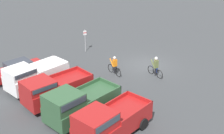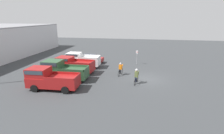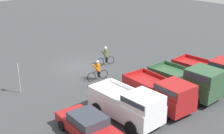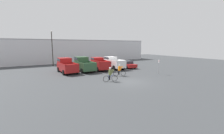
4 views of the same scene
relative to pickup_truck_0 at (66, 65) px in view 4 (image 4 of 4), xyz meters
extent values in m
plane|color=#383A3D|center=(4.90, -10.02, -1.14)|extent=(80.00, 80.00, 0.00)
cube|color=silver|center=(4.90, 19.67, 1.56)|extent=(41.55, 15.37, 5.41)
cube|color=gray|center=(4.90, 19.67, 4.37)|extent=(41.55, 15.37, 0.20)
cube|color=maroon|center=(0.02, -0.46, -0.30)|extent=(2.27, 5.24, 1.00)
cube|color=maroon|center=(-0.05, 1.09, 0.65)|extent=(1.97, 2.14, 0.89)
cube|color=#333D47|center=(-0.05, 1.09, 0.84)|extent=(2.02, 1.98, 0.39)
cube|color=maroon|center=(-0.92, -1.53, 0.33)|extent=(0.22, 3.09, 0.25)
cube|color=maroon|center=(1.05, -1.44, 0.33)|extent=(0.22, 3.09, 0.25)
cube|color=maroon|center=(0.13, -2.99, 0.33)|extent=(2.05, 0.17, 0.25)
cylinder|color=black|center=(-1.07, 1.09, -0.76)|extent=(0.25, 0.77, 0.76)
cylinder|color=black|center=(0.97, 1.18, -0.76)|extent=(0.25, 0.77, 0.76)
cylinder|color=black|center=(-0.93, -2.10, -0.76)|extent=(0.25, 0.77, 0.76)
cylinder|color=black|center=(1.11, -2.01, -0.76)|extent=(0.25, 0.77, 0.76)
cube|color=#2D5133|center=(2.82, -0.51, -0.26)|extent=(2.16, 5.19, 1.03)
cube|color=#2D5133|center=(2.80, 1.04, 0.71)|extent=(1.95, 2.09, 0.92)
cube|color=#333D47|center=(2.80, 1.04, 0.91)|extent=(2.01, 1.93, 0.40)
cube|color=#2D5133|center=(1.83, -1.56, 0.38)|extent=(0.12, 3.09, 0.25)
cube|color=#2D5133|center=(3.84, -1.53, 0.38)|extent=(0.12, 3.09, 0.25)
cube|color=#2D5133|center=(2.86, -3.05, 0.38)|extent=(2.09, 0.11, 0.25)
cylinder|color=black|center=(1.75, 1.07, -0.74)|extent=(0.23, 0.81, 0.81)
cylinder|color=black|center=(3.84, 1.10, -0.74)|extent=(0.23, 0.81, 0.81)
cylinder|color=black|center=(1.80, -2.12, -0.74)|extent=(0.23, 0.81, 0.81)
cylinder|color=black|center=(3.89, -2.09, -0.74)|extent=(0.23, 0.81, 0.81)
cube|color=maroon|center=(5.62, -0.58, -0.23)|extent=(2.39, 5.08, 1.10)
cube|color=maroon|center=(5.74, 0.90, 0.63)|extent=(2.00, 2.11, 0.64)
cube|color=#333D47|center=(5.74, 0.90, 0.77)|extent=(2.05, 1.96, 0.28)
cube|color=maroon|center=(4.58, -1.49, 0.44)|extent=(0.31, 2.96, 0.25)
cube|color=maroon|center=(6.51, -1.64, 0.44)|extent=(0.31, 2.96, 0.25)
cube|color=maroon|center=(5.43, -3.00, 0.44)|extent=(2.01, 0.24, 0.25)
cylinder|color=black|center=(4.74, 1.02, -0.74)|extent=(0.28, 0.81, 0.80)
cylinder|color=black|center=(6.74, 0.87, -0.74)|extent=(0.28, 0.81, 0.80)
cylinder|color=black|center=(4.50, -2.03, -0.74)|extent=(0.28, 0.81, 0.80)
cylinder|color=black|center=(6.50, -2.19, -0.74)|extent=(0.28, 0.81, 0.80)
cube|color=white|center=(8.42, -0.75, -0.21)|extent=(2.00, 4.82, 1.09)
cube|color=white|center=(8.41, 0.69, 0.66)|extent=(1.82, 1.93, 0.65)
cube|color=#333D47|center=(8.41, 0.69, 0.81)|extent=(1.88, 1.78, 0.29)
cube|color=white|center=(7.48, -1.71, 0.46)|extent=(0.10, 2.88, 0.25)
cube|color=white|center=(9.37, -1.70, 0.46)|extent=(0.10, 2.88, 0.25)
cube|color=white|center=(8.43, -3.11, 0.46)|extent=(1.97, 0.09, 0.25)
cylinder|color=black|center=(7.43, 0.74, -0.71)|extent=(0.23, 0.86, 0.86)
cylinder|color=black|center=(9.40, 0.75, -0.71)|extent=(0.23, 0.86, 0.86)
cylinder|color=black|center=(7.45, -2.24, -0.71)|extent=(0.23, 0.86, 0.86)
cylinder|color=black|center=(9.41, -2.23, -0.71)|extent=(0.23, 0.86, 0.86)
cube|color=maroon|center=(11.22, -0.78, -0.59)|extent=(2.09, 4.52, 0.58)
cube|color=#2D333D|center=(11.22, -0.78, -0.05)|extent=(1.74, 2.09, 0.50)
cylinder|color=black|center=(10.44, 0.69, -0.84)|extent=(0.22, 0.61, 0.60)
cylinder|color=black|center=(12.21, 0.56, -0.84)|extent=(0.22, 0.61, 0.60)
cylinder|color=black|center=(10.23, -2.12, -0.84)|extent=(0.22, 0.61, 0.60)
cylinder|color=black|center=(12.00, -2.25, -0.84)|extent=(0.22, 0.61, 0.60)
torus|color=black|center=(6.32, -6.72, -0.79)|extent=(0.75, 0.19, 0.75)
torus|color=black|center=(5.24, -6.51, -0.79)|extent=(0.75, 0.19, 0.75)
cylinder|color=black|center=(5.78, -6.61, -0.60)|extent=(0.57, 0.14, 0.40)
cylinder|color=black|center=(5.78, -6.61, -0.39)|extent=(0.60, 0.15, 0.04)
cylinder|color=black|center=(5.59, -6.58, -0.60)|extent=(0.04, 0.04, 0.37)
cylinder|color=black|center=(6.19, -6.69, -0.37)|extent=(0.11, 0.46, 0.02)
cylinder|color=black|center=(5.69, -6.50, -0.65)|extent=(0.14, 0.14, 0.56)
cylinder|color=black|center=(5.65, -6.68, -0.65)|extent=(0.14, 0.14, 0.56)
cube|color=orange|center=(5.72, -6.60, -0.07)|extent=(0.30, 0.40, 0.59)
cylinder|color=orange|center=(5.97, -6.48, -0.07)|extent=(0.55, 0.19, 0.64)
cylinder|color=orange|center=(5.91, -6.81, -0.07)|extent=(0.55, 0.19, 0.64)
sphere|color=tan|center=(5.75, -6.61, 0.33)|extent=(0.22, 0.22, 0.22)
sphere|color=silver|center=(5.75, -6.61, 0.38)|extent=(0.24, 0.24, 0.24)
torus|color=black|center=(3.61, -8.86, -0.79)|extent=(0.74, 0.19, 0.75)
torus|color=black|center=(2.57, -8.66, -0.79)|extent=(0.74, 0.19, 0.75)
cylinder|color=#233D9E|center=(3.09, -8.76, -0.61)|extent=(0.55, 0.14, 0.40)
cylinder|color=#233D9E|center=(3.09, -8.76, -0.40)|extent=(0.58, 0.15, 0.04)
cylinder|color=#233D9E|center=(2.91, -8.72, -0.61)|extent=(0.04, 0.04, 0.37)
cylinder|color=#233D9E|center=(3.48, -8.83, -0.37)|extent=(0.11, 0.46, 0.02)
cylinder|color=black|center=(3.00, -8.65, -0.65)|extent=(0.14, 0.14, 0.56)
cylinder|color=black|center=(2.97, -8.82, -0.65)|extent=(0.14, 0.14, 0.56)
cube|color=#5B6638|center=(3.04, -8.75, -0.05)|extent=(0.30, 0.40, 0.65)
cylinder|color=#5B6638|center=(3.28, -8.62, -0.05)|extent=(0.53, 0.19, 0.70)
cylinder|color=#5B6638|center=(3.22, -8.95, -0.05)|extent=(0.53, 0.19, 0.70)
sphere|color=tan|center=(3.06, -8.75, 0.40)|extent=(0.24, 0.24, 0.24)
sphere|color=silver|center=(3.06, -8.75, 0.46)|extent=(0.27, 0.27, 0.27)
cylinder|color=#9E9EA3|center=(11.48, -8.43, 0.01)|extent=(0.06, 0.06, 2.29)
cube|color=white|center=(11.48, -8.43, 0.83)|extent=(0.16, 0.28, 0.45)
cube|color=red|center=(11.48, -8.43, 0.83)|extent=(0.16, 0.28, 0.10)
cylinder|color=#2D2823|center=(-0.73, 8.50, 2.27)|extent=(0.16, 0.16, 6.81)
sphere|color=#B2B2A8|center=(-0.73, 8.50, 5.80)|extent=(0.36, 0.36, 0.36)
camera|label=1|loc=(-10.64, 10.83, 10.40)|focal=50.00mm
camera|label=2|loc=(-15.49, -9.35, 6.04)|focal=28.00mm
camera|label=3|loc=(20.19, 11.20, 8.65)|focal=50.00mm
camera|label=4|loc=(-5.45, -23.98, 3.16)|focal=24.00mm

